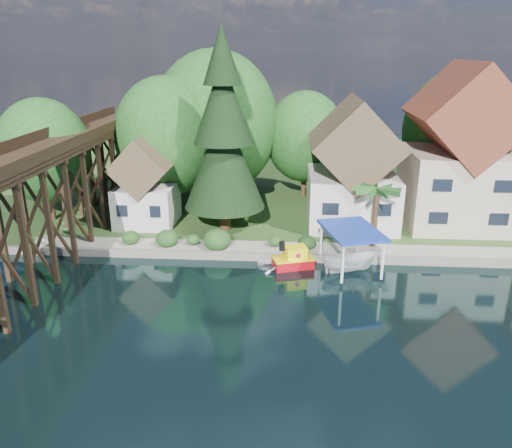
% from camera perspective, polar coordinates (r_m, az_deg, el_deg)
% --- Properties ---
extents(ground, '(140.00, 140.00, 0.00)m').
position_cam_1_polar(ground, '(30.97, 0.63, -10.14)').
color(ground, black).
rests_on(ground, ground).
extents(bank, '(140.00, 52.00, 0.50)m').
position_cam_1_polar(bank, '(62.74, 2.45, 5.56)').
color(bank, '#2A4B1E').
rests_on(bank, ground).
extents(seawall, '(60.00, 0.40, 0.62)m').
position_cam_1_polar(seawall, '(38.05, 7.38, -3.91)').
color(seawall, slate).
rests_on(seawall, ground).
extents(promenade, '(50.00, 2.60, 0.06)m').
position_cam_1_polar(promenade, '(39.34, 10.20, -2.91)').
color(promenade, gray).
rests_on(promenade, bank).
extents(trestle_bridge, '(4.12, 44.18, 9.30)m').
position_cam_1_polar(trestle_bridge, '(37.86, -23.81, 2.54)').
color(trestle_bridge, black).
rests_on(trestle_bridge, ground).
extents(house_left, '(7.64, 8.64, 11.02)m').
position_cam_1_polar(house_left, '(44.41, 10.98, 5.88)').
color(house_left, beige).
rests_on(house_left, bank).
extents(house_center, '(8.65, 9.18, 13.89)m').
position_cam_1_polar(house_center, '(46.60, 22.14, 7.05)').
color(house_center, '#BAA891').
rests_on(house_center, bank).
extents(shed, '(5.09, 5.40, 7.85)m').
position_cam_1_polar(shed, '(44.73, -12.48, 4.13)').
color(shed, beige).
rests_on(shed, bank).
extents(bg_trees, '(49.90, 13.30, 10.57)m').
position_cam_1_polar(bg_trees, '(48.80, 3.33, 9.98)').
color(bg_trees, '#382314').
rests_on(bg_trees, bank).
extents(shrubs, '(15.76, 2.47, 1.70)m').
position_cam_1_polar(shrubs, '(39.26, -5.29, -1.62)').
color(shrubs, '#1B4318').
rests_on(shrubs, bank).
extents(conifer, '(6.78, 6.78, 16.69)m').
position_cam_1_polar(conifer, '(41.27, -3.74, 9.99)').
color(conifer, '#382314').
rests_on(conifer, bank).
extents(palm_tree, '(3.87, 3.87, 5.11)m').
position_cam_1_polar(palm_tree, '(39.11, 13.66, 3.58)').
color(palm_tree, '#382314').
rests_on(palm_tree, bank).
extents(tugboat, '(3.32, 2.43, 2.16)m').
position_cam_1_polar(tugboat, '(36.84, 4.31, -4.03)').
color(tugboat, '#B20B15').
rests_on(tugboat, ground).
extents(boat_white_a, '(3.95, 2.93, 0.79)m').
position_cam_1_polar(boat_white_a, '(36.86, 3.08, -4.41)').
color(boat_white_a, white).
rests_on(boat_white_a, ground).
extents(boat_canopy, '(4.76, 5.87, 3.29)m').
position_cam_1_polar(boat_canopy, '(36.36, 10.70, -3.35)').
color(boat_canopy, silver).
rests_on(boat_canopy, ground).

